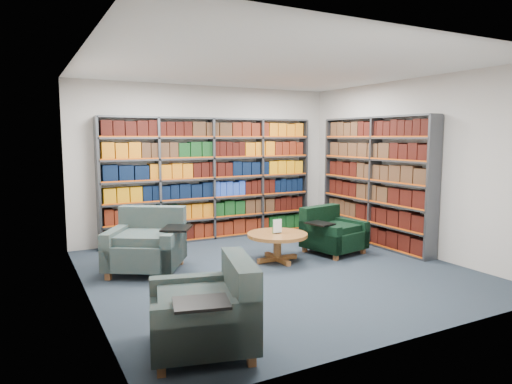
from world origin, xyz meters
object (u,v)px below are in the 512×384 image
chair_teal_front (212,314)px  coffee_table (277,239)px  chair_teal_left (148,245)px  chair_green_right (330,234)px

chair_teal_front → coffee_table: chair_teal_front is taller
chair_teal_left → chair_green_right: bearing=-7.5°
chair_teal_left → chair_teal_front: 2.69m
chair_green_right → chair_teal_front: 3.81m
chair_teal_left → chair_green_right: (2.89, -0.38, -0.05)m
chair_green_right → chair_teal_front: bearing=-142.6°
chair_teal_left → coffee_table: chair_teal_left is taller
chair_teal_front → coffee_table: size_ratio=1.27×
chair_green_right → coffee_table: (-1.05, -0.09, 0.05)m
chair_green_right → coffee_table: size_ratio=1.13×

